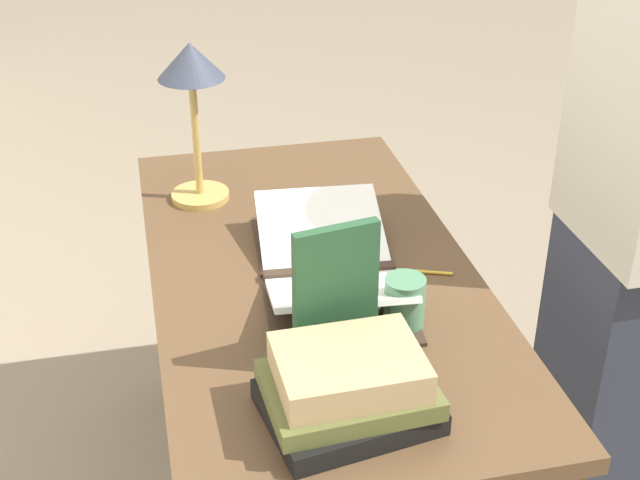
{
  "coord_description": "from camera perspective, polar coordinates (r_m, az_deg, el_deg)",
  "views": [
    {
      "loc": [
        -1.55,
        0.33,
        1.72
      ],
      "look_at": [
        -0.02,
        -0.01,
        0.83
      ],
      "focal_mm": 50.0,
      "sensor_mm": 36.0,
      "label": 1
    }
  ],
  "objects": [
    {
      "name": "person_reader",
      "position": [
        2.02,
        19.15,
        0.65
      ],
      "size": [
        0.36,
        0.22,
        1.61
      ],
      "rotation": [
        0.0,
        0.0,
        3.14
      ],
      "color": "#2D3342",
      "rests_on": "ground_plane"
    },
    {
      "name": "book_stack_tall",
      "position": [
        1.45,
        1.83,
        -9.42
      ],
      "size": [
        0.25,
        0.3,
        0.13
      ],
      "color": "black",
      "rests_on": "reading_desk"
    },
    {
      "name": "reading_desk",
      "position": [
        1.92,
        -0.46,
        -4.73
      ],
      "size": [
        1.29,
        0.67,
        0.75
      ],
      "color": "brown",
      "rests_on": "ground_plane"
    },
    {
      "name": "book_standing_upright",
      "position": [
        1.52,
        1.01,
        -3.69
      ],
      "size": [
        0.05,
        0.15,
        0.27
      ],
      "rotation": [
        0.0,
        0.0,
        0.18
      ],
      "color": "#234C2D",
      "rests_on": "reading_desk"
    },
    {
      "name": "pencil",
      "position": [
        1.86,
        5.87,
        -1.98
      ],
      "size": [
        0.07,
        0.16,
        0.01
      ],
      "rotation": [
        0.0,
        0.0,
        -0.36
      ],
      "color": "gold",
      "rests_on": "reading_desk"
    },
    {
      "name": "coffee_mug",
      "position": [
        1.66,
        5.36,
        -4.05
      ],
      "size": [
        0.08,
        0.11,
        0.1
      ],
      "rotation": [
        0.0,
        0.0,
        1.93
      ],
      "color": "#4C7F5B",
      "rests_on": "reading_desk"
    },
    {
      "name": "reading_lamp",
      "position": [
        2.05,
        -8.19,
        9.91
      ],
      "size": [
        0.15,
        0.15,
        0.38
      ],
      "color": "tan",
      "rests_on": "reading_desk"
    },
    {
      "name": "open_book",
      "position": [
        1.82,
        0.61,
        -1.62
      ],
      "size": [
        0.55,
        0.32,
        0.09
      ],
      "rotation": [
        0.0,
        0.0,
        -0.08
      ],
      "color": "#38281E",
      "rests_on": "reading_desk"
    }
  ]
}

